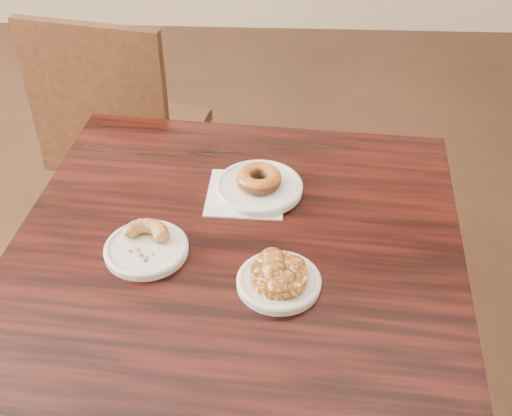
{
  "coord_description": "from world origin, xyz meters",
  "views": [
    {
      "loc": [
        0.29,
        -1.1,
        1.55
      ],
      "look_at": [
        0.25,
        -0.17,
        0.8
      ],
      "focal_mm": 45.0,
      "sensor_mm": 36.0,
      "label": 1
    }
  ],
  "objects_px": {
    "chair_far": "(133,137)",
    "cruller_fragment": "(145,241)",
    "glazed_donut": "(259,179)",
    "apple_fritter": "(279,273)",
    "cafe_table": "(239,369)"
  },
  "relations": [
    {
      "from": "cafe_table",
      "to": "apple_fritter",
      "type": "xyz_separation_m",
      "value": [
        0.08,
        -0.1,
        0.4
      ]
    },
    {
      "from": "chair_far",
      "to": "cruller_fragment",
      "type": "xyz_separation_m",
      "value": [
        0.23,
        -0.84,
        0.33
      ]
    },
    {
      "from": "chair_far",
      "to": "glazed_donut",
      "type": "height_order",
      "value": "chair_far"
    },
    {
      "from": "glazed_donut",
      "to": "chair_far",
      "type": "bearing_deg",
      "value": 123.24
    },
    {
      "from": "chair_far",
      "to": "cruller_fragment",
      "type": "bearing_deg",
      "value": 116.4
    },
    {
      "from": "cafe_table",
      "to": "glazed_donut",
      "type": "bearing_deg",
      "value": 82.4
    },
    {
      "from": "chair_far",
      "to": "cruller_fragment",
      "type": "height_order",
      "value": "chair_far"
    },
    {
      "from": "apple_fritter",
      "to": "cruller_fragment",
      "type": "bearing_deg",
      "value": 163.53
    },
    {
      "from": "chair_far",
      "to": "cruller_fragment",
      "type": "relative_size",
      "value": 8.77
    },
    {
      "from": "cafe_table",
      "to": "chair_far",
      "type": "bearing_deg",
      "value": 120.46
    },
    {
      "from": "cruller_fragment",
      "to": "glazed_donut",
      "type": "bearing_deg",
      "value": 44.1
    },
    {
      "from": "cafe_table",
      "to": "glazed_donut",
      "type": "xyz_separation_m",
      "value": [
        0.04,
        0.16,
        0.41
      ]
    },
    {
      "from": "apple_fritter",
      "to": "cruller_fragment",
      "type": "distance_m",
      "value": 0.25
    },
    {
      "from": "apple_fritter",
      "to": "cruller_fragment",
      "type": "xyz_separation_m",
      "value": [
        -0.24,
        0.07,
        -0.0
      ]
    },
    {
      "from": "cruller_fragment",
      "to": "chair_far",
      "type": "bearing_deg",
      "value": 105.25
    }
  ]
}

